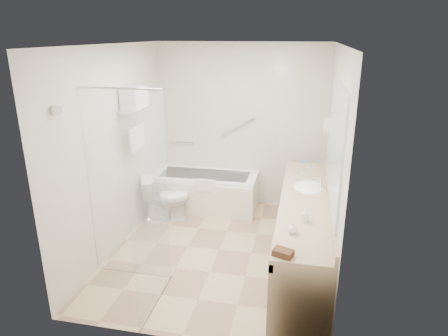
% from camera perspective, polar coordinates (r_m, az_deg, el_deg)
% --- Properties ---
extents(floor, '(3.20, 3.20, 0.00)m').
position_cam_1_polar(floor, '(5.18, -0.69, -11.59)').
color(floor, tan).
rests_on(floor, ground).
extents(ceiling, '(2.60, 3.20, 0.10)m').
position_cam_1_polar(ceiling, '(4.47, -0.82, 17.24)').
color(ceiling, white).
rests_on(ceiling, wall_back).
extents(wall_back, '(2.60, 0.10, 2.50)m').
position_cam_1_polar(wall_back, '(6.20, 2.47, 5.99)').
color(wall_back, beige).
rests_on(wall_back, ground).
extents(wall_front, '(2.60, 0.10, 2.50)m').
position_cam_1_polar(wall_front, '(3.23, -6.93, -6.43)').
color(wall_front, beige).
rests_on(wall_front, ground).
extents(wall_left, '(0.10, 3.20, 2.50)m').
position_cam_1_polar(wall_left, '(5.11, -15.16, 2.55)').
color(wall_left, beige).
rests_on(wall_left, ground).
extents(wall_right, '(0.10, 3.20, 2.50)m').
position_cam_1_polar(wall_right, '(4.59, 15.32, 0.71)').
color(wall_right, beige).
rests_on(wall_right, ground).
extents(bathtub, '(1.60, 0.73, 0.59)m').
position_cam_1_polar(bathtub, '(6.25, -2.73, -3.28)').
color(bathtub, white).
rests_on(bathtub, floor).
extents(grab_bar_short, '(0.40, 0.03, 0.03)m').
position_cam_1_polar(grab_bar_short, '(6.45, -6.00, 3.66)').
color(grab_bar_short, silver).
rests_on(grab_bar_short, wall_back).
extents(grab_bar_long, '(0.53, 0.03, 0.33)m').
position_cam_1_polar(grab_bar_long, '(6.17, 1.95, 5.93)').
color(grab_bar_long, silver).
rests_on(grab_bar_long, wall_back).
extents(shower_enclosure, '(0.96, 0.91, 2.11)m').
position_cam_1_polar(shower_enclosure, '(4.10, -12.25, -3.95)').
color(shower_enclosure, silver).
rests_on(shower_enclosure, floor).
extents(towel_shelf, '(0.24, 0.55, 0.81)m').
position_cam_1_polar(towel_shelf, '(5.25, -12.64, 8.83)').
color(towel_shelf, silver).
rests_on(towel_shelf, wall_left).
extents(vanity_counter, '(0.55, 2.70, 0.95)m').
position_cam_1_polar(vanity_counter, '(4.66, 11.36, -6.78)').
color(vanity_counter, tan).
rests_on(vanity_counter, floor).
extents(sink, '(0.40, 0.52, 0.14)m').
position_cam_1_polar(sink, '(4.95, 11.93, -2.96)').
color(sink, white).
rests_on(sink, vanity_counter).
extents(faucet, '(0.03, 0.03, 0.14)m').
position_cam_1_polar(faucet, '(4.92, 13.70, -1.87)').
color(faucet, silver).
rests_on(faucet, vanity_counter).
extents(mirror, '(0.02, 2.00, 1.20)m').
position_cam_1_polar(mirror, '(4.36, 15.62, 3.87)').
color(mirror, '#AAAFB6').
rests_on(mirror, wall_right).
extents(hairdryer_unit, '(0.08, 0.10, 0.18)m').
position_cam_1_polar(hairdryer_unit, '(5.55, 14.45, 6.01)').
color(hairdryer_unit, silver).
rests_on(hairdryer_unit, wall_right).
extents(toilet, '(0.77, 0.61, 0.67)m').
position_cam_1_polar(toilet, '(5.88, -8.32, -4.33)').
color(toilet, white).
rests_on(toilet, floor).
extents(amenity_basket, '(0.19, 0.16, 0.05)m').
position_cam_1_polar(amenity_basket, '(3.44, 8.44, -11.88)').
color(amenity_basket, '#452818').
rests_on(amenity_basket, vanity_counter).
extents(soap_bottle_a, '(0.08, 0.15, 0.06)m').
position_cam_1_polar(soap_bottle_a, '(4.04, 11.45, -7.14)').
color(soap_bottle_a, silver).
rests_on(soap_bottle_a, vanity_counter).
extents(soap_bottle_b, '(0.12, 0.14, 0.09)m').
position_cam_1_polar(soap_bottle_b, '(3.79, 9.77, -8.59)').
color(soap_bottle_b, silver).
rests_on(soap_bottle_b, vanity_counter).
extents(water_bottle_left, '(0.06, 0.06, 0.19)m').
position_cam_1_polar(water_bottle_left, '(5.29, 11.16, -0.13)').
color(water_bottle_left, silver).
rests_on(water_bottle_left, vanity_counter).
extents(water_bottle_mid, '(0.06, 0.06, 0.18)m').
position_cam_1_polar(water_bottle_mid, '(5.41, 11.58, 0.21)').
color(water_bottle_mid, silver).
rests_on(water_bottle_mid, vanity_counter).
extents(water_bottle_right, '(0.05, 0.05, 0.17)m').
position_cam_1_polar(water_bottle_right, '(5.22, 12.21, -0.55)').
color(water_bottle_right, silver).
rests_on(water_bottle_right, vanity_counter).
extents(drinking_glass_near, '(0.07, 0.07, 0.08)m').
position_cam_1_polar(drinking_glass_near, '(5.08, 10.57, -1.49)').
color(drinking_glass_near, silver).
rests_on(drinking_glass_near, vanity_counter).
extents(drinking_glass_far, '(0.09, 0.09, 0.09)m').
position_cam_1_polar(drinking_glass_far, '(5.12, 11.21, -1.26)').
color(drinking_glass_far, silver).
rests_on(drinking_glass_far, vanity_counter).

